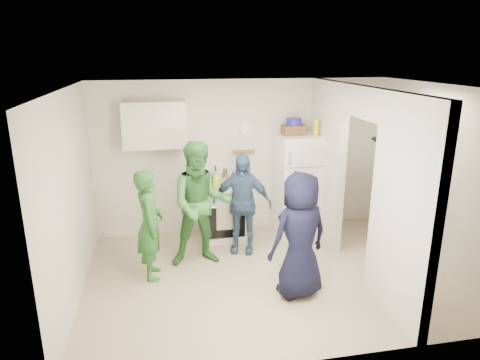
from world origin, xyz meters
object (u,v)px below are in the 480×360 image
at_px(wicker_basket, 293,130).
at_px(yellow_cup_stack_top, 316,128).
at_px(stove, 222,212).
at_px(person_green_left, 150,225).
at_px(fridge, 298,185).
at_px(person_navy, 300,236).
at_px(person_denim, 242,204).
at_px(person_green_center, 201,204).
at_px(person_nook, 392,187).
at_px(blue_bowl, 294,122).

relative_size(wicker_basket, yellow_cup_stack_top, 1.40).
relative_size(stove, yellow_cup_stack_top, 3.42).
bearing_deg(person_green_left, fridge, -66.86).
height_order(wicker_basket, person_navy, wicker_basket).
bearing_deg(person_green_left, person_denim, -68.84).
relative_size(wicker_basket, person_green_center, 0.20).
bearing_deg(person_green_center, yellow_cup_stack_top, 20.23).
bearing_deg(yellow_cup_stack_top, wicker_basket, 154.89).
bearing_deg(wicker_basket, person_green_left, -154.16).
bearing_deg(person_nook, yellow_cup_stack_top, -98.22).
bearing_deg(fridge, stove, 178.63).
xyz_separation_m(person_green_left, person_navy, (1.78, -0.79, 0.05)).
bearing_deg(stove, person_denim, -68.79).
relative_size(blue_bowl, person_green_left, 0.16).
relative_size(person_denim, person_navy, 0.96).
xyz_separation_m(person_denim, person_navy, (0.45, -1.33, 0.03)).
xyz_separation_m(yellow_cup_stack_top, person_green_left, (-2.59, -0.95, -1.03)).
xyz_separation_m(person_denim, person_nook, (2.23, -0.30, 0.21)).
bearing_deg(yellow_cup_stack_top, person_green_left, -159.88).
bearing_deg(person_green_left, person_green_center, -70.20).
distance_m(stove, person_navy, 2.02).
distance_m(stove, yellow_cup_stack_top, 2.00).
distance_m(wicker_basket, person_green_left, 2.71).
relative_size(stove, person_denim, 0.57).
height_order(fridge, blue_bowl, blue_bowl).
height_order(fridge, person_denim, fridge).
xyz_separation_m(fridge, wicker_basket, (-0.10, 0.05, 0.90)).
height_order(person_green_center, person_denim, person_green_center).
bearing_deg(wicker_basket, blue_bowl, 0.00).
xyz_separation_m(fridge, person_green_left, (-2.37, -1.05, -0.08)).
distance_m(stove, person_green_center, 1.02).
xyz_separation_m(blue_bowl, person_green_center, (-1.57, -0.84, -0.97)).
bearing_deg(person_navy, person_denim, -87.35).
xyz_separation_m(stove, person_green_center, (-0.42, -0.82, 0.46)).
bearing_deg(fridge, blue_bowl, 153.43).
distance_m(fridge, person_denim, 1.16).
height_order(person_green_left, person_denim, person_denim).
bearing_deg(blue_bowl, wicker_basket, 0.00).
height_order(stove, wicker_basket, wicker_basket).
bearing_deg(yellow_cup_stack_top, person_nook, -36.29).
relative_size(fridge, person_green_center, 0.93).
distance_m(person_denim, person_nook, 2.26).
bearing_deg(person_navy, yellow_cup_stack_top, -131.03).
bearing_deg(wicker_basket, stove, -179.01).
distance_m(person_navy, person_nook, 2.07).
relative_size(wicker_basket, blue_bowl, 1.46).
relative_size(stove, blue_bowl, 3.56).
xyz_separation_m(fridge, person_green_center, (-1.67, -0.79, 0.06)).
height_order(stove, person_green_center, person_green_center).
xyz_separation_m(blue_bowl, yellow_cup_stack_top, (0.32, -0.15, -0.08)).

